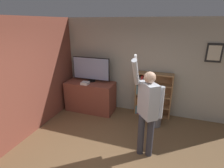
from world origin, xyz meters
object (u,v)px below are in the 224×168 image
bookshelf (150,95)px  waste_bin (155,119)px  game_console (85,83)px  television (91,69)px  person (147,108)px

bookshelf → waste_bin: (0.22, -0.51, -0.45)m
game_console → bookshelf: (1.79, 0.48, -0.31)m
game_console → waste_bin: 2.15m
television → game_console: 0.46m
television → person: size_ratio=0.55×
television → bookshelf: bearing=5.7°
bookshelf → person: bearing=-85.3°
game_console → person: size_ratio=0.10×
game_console → bookshelf: bearing=14.9°
television → person: (1.87, -1.51, -0.20)m
game_console → person: person is taller
person → television: bearing=-167.7°
television → waste_bin: television is taller
person → waste_bin: (0.08, 1.17, -0.90)m
game_console → television: bearing=79.8°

